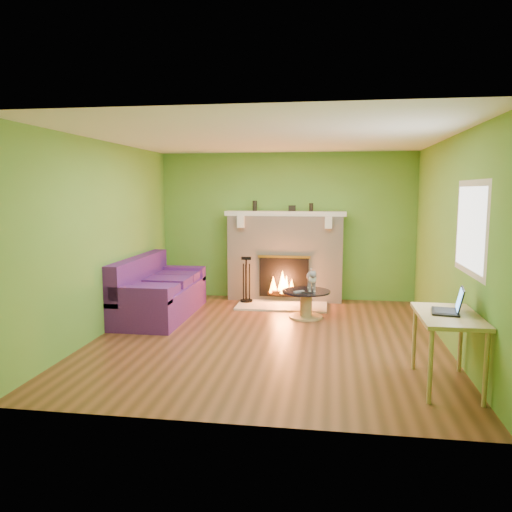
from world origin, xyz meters
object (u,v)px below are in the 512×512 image
Objects in this scene: desk at (448,323)px; cat at (312,279)px; coffee_table at (306,302)px; sofa at (157,293)px.

cat reaches higher than desk.
cat is (0.08, 0.05, 0.35)m from coffee_table.
sofa is 3.71× the size of cat.
sofa is at bearing -174.32° from coffee_table.
sofa is 4.45m from desk.
coffee_table is 1.34× the size of cat.
sofa is at bearing 149.04° from desk.
sofa reaches higher than coffee_table.
sofa reaches higher than desk.
desk is 1.81× the size of cat.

